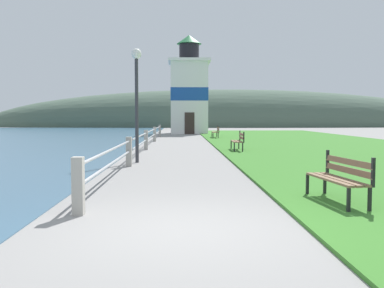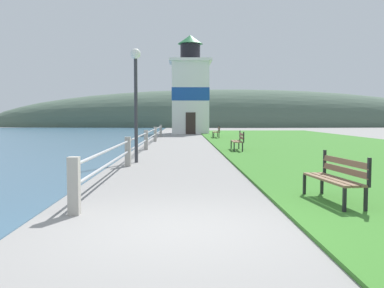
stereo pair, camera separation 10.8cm
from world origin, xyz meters
TOP-DOWN VIEW (x-y plane):
  - ground_plane at (0.00, 0.00)m, footprint 160.00×160.00m
  - grass_verge at (7.78, 16.76)m, footprint 12.00×50.29m
  - seawall_railing at (-1.68, 14.75)m, footprint 0.18×27.68m
  - park_bench_near at (2.90, 1.69)m, footprint 0.67×1.72m
  - park_bench_midway at (2.68, 13.67)m, footprint 0.52×1.70m
  - park_bench_far at (2.63, 25.56)m, footprint 0.51×1.75m
  - lighthouse at (0.82, 34.94)m, footprint 3.94×3.94m
  - lamp_post at (-1.53, 9.00)m, footprint 0.36×0.36m
  - distant_hillside at (8.00, 63.53)m, footprint 80.00×16.00m

SIDE VIEW (x-z plane):
  - ground_plane at x=0.00m, z-range 0.00..0.00m
  - distant_hillside at x=8.00m, z-range -6.00..6.00m
  - grass_verge at x=7.78m, z-range 0.00..0.06m
  - park_bench_near at x=2.90m, z-range 0.07..1.01m
  - park_bench_midway at x=2.68m, z-range 0.07..1.01m
  - park_bench_far at x=2.63m, z-range 0.07..1.01m
  - seawall_railing at x=-1.68m, z-range 0.09..1.05m
  - lamp_post at x=-1.53m, z-range 0.76..4.72m
  - lighthouse at x=0.82m, z-range -0.67..8.63m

